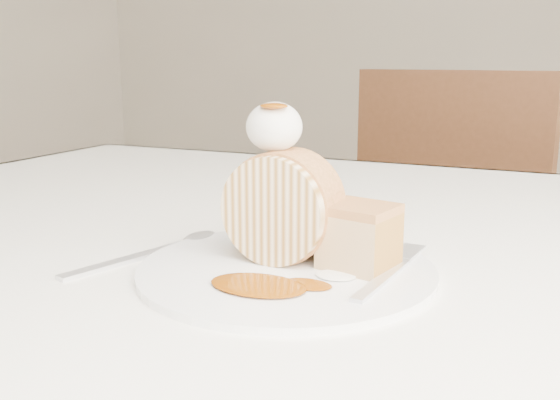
% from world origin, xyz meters
% --- Properties ---
extents(table, '(1.40, 0.90, 0.75)m').
position_xyz_m(table, '(0.00, 0.20, 0.66)').
color(table, white).
rests_on(table, ground).
extents(chair_far, '(0.50, 0.50, 0.90)m').
position_xyz_m(chair_far, '(-0.05, 1.09, 0.51)').
color(chair_far, brown).
rests_on(chair_far, ground).
extents(plate, '(0.28, 0.28, 0.01)m').
position_xyz_m(plate, '(-0.06, 0.08, 0.75)').
color(plate, white).
rests_on(plate, table).
extents(roulade_slice, '(0.09, 0.05, 0.09)m').
position_xyz_m(roulade_slice, '(-0.07, 0.09, 0.80)').
color(roulade_slice, beige).
rests_on(roulade_slice, plate).
extents(cake_chunk, '(0.06, 0.06, 0.04)m').
position_xyz_m(cake_chunk, '(-0.00, 0.10, 0.78)').
color(cake_chunk, '#CF844E').
rests_on(cake_chunk, plate).
extents(whipped_cream, '(0.05, 0.05, 0.04)m').
position_xyz_m(whipped_cream, '(-0.08, 0.10, 0.86)').
color(whipped_cream, white).
rests_on(whipped_cream, roulade_slice).
extents(caramel_drizzle, '(0.02, 0.02, 0.00)m').
position_xyz_m(caramel_drizzle, '(-0.07, 0.09, 0.89)').
color(caramel_drizzle, '#803A05').
rests_on(caramel_drizzle, whipped_cream).
extents(caramel_pool, '(0.08, 0.06, 0.00)m').
position_xyz_m(caramel_pool, '(-0.06, 0.03, 0.76)').
color(caramel_pool, '#803A05').
rests_on(caramel_pool, plate).
extents(fork, '(0.03, 0.14, 0.00)m').
position_xyz_m(fork, '(0.02, 0.08, 0.76)').
color(fork, silver).
rests_on(fork, plate).
extents(spoon, '(0.07, 0.15, 0.00)m').
position_xyz_m(spoon, '(-0.19, 0.05, 0.75)').
color(spoon, silver).
rests_on(spoon, table).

